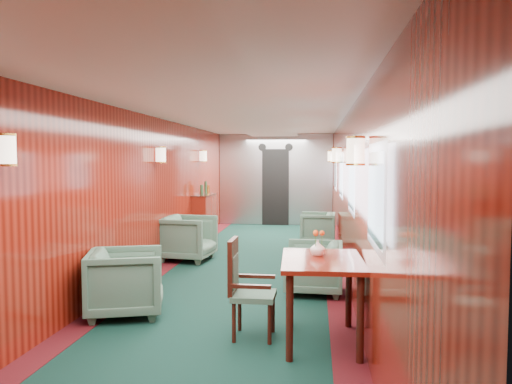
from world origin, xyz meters
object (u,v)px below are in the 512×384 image
Objects in this scene: dining_table at (322,272)px; side_chair at (245,284)px; armchair_left_far at (188,238)px; armchair_right_near at (313,268)px; credenza at (204,216)px; armchair_right_far at (318,228)px; armchair_left_near at (126,282)px.

side_chair is at bearing 172.38° from dining_table.
armchair_right_near is (2.14, -1.87, -0.05)m from armchair_left_far.
credenza reaches higher than armchair_right_far.
credenza is at bearing -147.34° from armchair_right_near.
armchair_right_far is (0.72, 5.54, -0.20)m from side_chair.
armchair_left_near is (-2.15, 0.59, -0.30)m from dining_table.
armchair_left_near is 1.14× the size of armchair_right_far.
dining_table is 1.77m from armchair_right_near.
side_chair reaches higher than armchair_left_near.
armchair_right_near is at bearing -77.83° from armchair_left_near.
armchair_left_near is (-1.41, 0.52, -0.15)m from side_chair.
credenza is at bearing -13.55° from armchair_left_near.
armchair_right_far is at bearing -5.47° from credenza.
dining_table is 1.35× the size of armchair_left_near.
dining_table is at bearing -141.14° from armchair_left_far.
side_chair is 3.84m from armchair_left_far.
dining_table is 4.25m from armchair_left_far.
side_chair is at bearing -4.74° from armchair_right_far.
credenza is (-1.71, 5.77, -0.02)m from side_chair.
armchair_left_near is at bearing -58.25° from armchair_right_near.
armchair_right_near is (2.06, 1.15, -0.03)m from armchair_left_near.
credenza is 1.49× the size of armchair_left_far.
armchair_right_far is at bearing 83.13° from side_chair.
side_chair is at bearing -127.35° from armchair_left_near.
credenza is 1.77× the size of armchair_right_far.
dining_table reaches higher than armchair_left_near.
side_chair reaches higher than dining_table.
armchair_right_far is at bearing -40.71° from armchair_left_far.
armchair_right_near is 3.87m from armchair_right_far.
armchair_right_near is at bearing 1.69° from armchair_right_far.
armchair_left_near is at bearing -20.29° from armchair_right_far.
dining_table is 1.54× the size of armchair_right_far.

